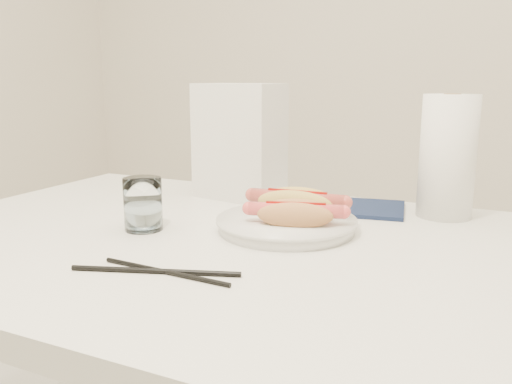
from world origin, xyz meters
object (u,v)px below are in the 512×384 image
at_px(plate, 286,225).
at_px(water_glass, 143,204).
at_px(hotdog_left, 297,202).
at_px(table, 229,271).
at_px(napkin_box, 239,142).
at_px(paper_towel_roll, 448,157).
at_px(hotdog_right, 296,214).

xyz_separation_m(plate, water_glass, (-0.23, -0.10, 0.04)).
bearing_deg(hotdog_left, water_glass, -152.67).
height_order(table, water_glass, water_glass).
relative_size(hotdog_left, napkin_box, 0.70).
bearing_deg(paper_towel_roll, hotdog_left, -142.71).
bearing_deg(hotdog_left, table, -125.56).
relative_size(napkin_box, paper_towel_roll, 1.08).
bearing_deg(plate, hotdog_left, 86.47).
relative_size(plate, paper_towel_roll, 1.01).
bearing_deg(water_glass, hotdog_right, 15.88).
relative_size(plate, water_glass, 2.55).
distance_m(napkin_box, paper_towel_roll, 0.44).
bearing_deg(table, napkin_box, 113.40).
xyz_separation_m(hotdog_right, napkin_box, (-0.22, 0.23, 0.09)).
bearing_deg(napkin_box, plate, -36.74).
distance_m(table, paper_towel_roll, 0.47).
relative_size(table, hotdog_right, 7.47).
relative_size(hotdog_right, paper_towel_roll, 0.68).
bearing_deg(hotdog_left, paper_towel_roll, 32.89).
relative_size(water_glass, paper_towel_roll, 0.40).
bearing_deg(hotdog_right, water_glass, 179.50).
relative_size(table, paper_towel_roll, 5.08).
bearing_deg(water_glass, paper_towel_roll, 34.62).
height_order(water_glass, napkin_box, napkin_box).
bearing_deg(paper_towel_roll, napkin_box, -176.84).
bearing_deg(hotdog_right, hotdog_left, 92.69).
bearing_deg(plate, hotdog_right, -44.14).
height_order(table, paper_towel_roll, paper_towel_roll).
relative_size(hotdog_right, napkin_box, 0.63).
bearing_deg(water_glass, hotdog_left, 31.73).
bearing_deg(table, hotdog_right, 28.22).
distance_m(table, hotdog_left, 0.18).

